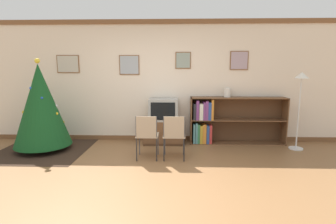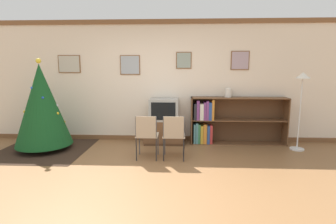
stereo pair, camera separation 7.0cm
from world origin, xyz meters
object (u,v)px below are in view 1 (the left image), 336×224
at_px(bookshelf, 220,121).
at_px(vase, 227,92).
at_px(folding_chair_right, 174,134).
at_px(standing_lamp, 301,91).
at_px(tv_console, 164,132).
at_px(christmas_tree, 41,105).
at_px(television, 163,110).
at_px(folding_chair_left, 147,134).

relative_size(bookshelf, vase, 10.15).
relative_size(folding_chair_right, standing_lamp, 0.52).
bearing_deg(tv_console, christmas_tree, -166.92).
relative_size(christmas_tree, standing_lamp, 1.17).
height_order(tv_console, television, television).
xyz_separation_m(television, standing_lamp, (2.76, -0.33, 0.45)).
relative_size(television, bookshelf, 0.30).
height_order(folding_chair_left, bookshelf, bookshelf).
distance_m(bookshelf, vase, 0.65).
bearing_deg(tv_console, vase, 4.89).
height_order(christmas_tree, folding_chair_right, christmas_tree).
distance_m(television, standing_lamp, 2.81).
xyz_separation_m(christmas_tree, television, (2.42, 0.56, -0.16)).
xyz_separation_m(television, folding_chair_right, (0.25, -1.05, -0.29)).
bearing_deg(bookshelf, standing_lamp, -14.85).
relative_size(christmas_tree, bookshelf, 0.89).
height_order(folding_chair_right, vase, vase).
xyz_separation_m(christmas_tree, vase, (3.82, 0.68, 0.21)).
bearing_deg(standing_lamp, television, 173.27).
relative_size(folding_chair_left, standing_lamp, 0.52).
bearing_deg(bookshelf, christmas_tree, -170.21).
bearing_deg(television, bookshelf, 3.37).
bearing_deg(christmas_tree, folding_chair_left, -12.68).
bearing_deg(standing_lamp, folding_chair_left, -166.46).
height_order(television, bookshelf, bookshelf).
xyz_separation_m(folding_chair_left, vase, (1.64, 1.17, 0.66)).
height_order(tv_console, vase, vase).
height_order(tv_console, bookshelf, bookshelf).
bearing_deg(folding_chair_right, bookshelf, 48.15).
bearing_deg(folding_chair_left, bookshelf, 36.87).
bearing_deg(tv_console, folding_chair_left, -103.15).
relative_size(vase, standing_lamp, 0.13).
xyz_separation_m(tv_console, standing_lamp, (2.76, -0.33, 0.95)).
distance_m(christmas_tree, bookshelf, 3.75).
relative_size(television, standing_lamp, 0.40).
height_order(christmas_tree, television, christmas_tree).
bearing_deg(standing_lamp, bookshelf, 165.15).
height_order(folding_chair_left, folding_chair_right, same).
distance_m(christmas_tree, standing_lamp, 5.19).
xyz_separation_m(bookshelf, vase, (0.14, 0.05, 0.63)).
bearing_deg(folding_chair_left, standing_lamp, 13.54).
distance_m(folding_chair_right, standing_lamp, 2.72).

